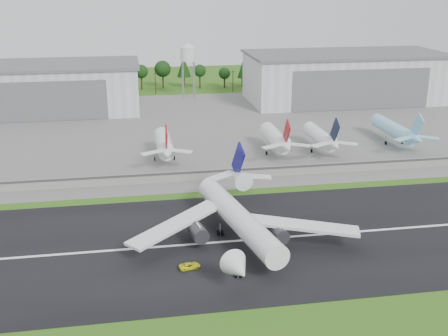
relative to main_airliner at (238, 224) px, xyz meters
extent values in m
plane|color=#316016|center=(12.26, -9.57, -4.89)|extent=(600.00, 600.00, 0.00)
cube|color=black|center=(12.26, 0.43, -4.84)|extent=(320.00, 60.00, 0.10)
cube|color=white|center=(12.26, 0.43, -4.78)|extent=(220.00, 1.00, 0.02)
cube|color=slate|center=(12.26, 110.43, -4.84)|extent=(320.00, 150.00, 0.10)
cube|color=gray|center=(12.26, 45.43, -3.14)|extent=(240.00, 0.50, 3.50)
cube|color=#38383A|center=(12.26, 45.13, -1.89)|extent=(240.00, 0.12, 0.70)
cube|color=silver|center=(-67.74, 155.43, 6.11)|extent=(95.00, 42.00, 22.00)
cube|color=#595B60|center=(-67.74, 155.43, 17.71)|extent=(97.00, 44.00, 1.20)
cube|color=#595B60|center=(-67.74, 134.28, 4.35)|extent=(66.50, 0.30, 18.04)
cube|color=silver|center=(87.26, 155.43, 7.11)|extent=(100.00, 45.00, 24.00)
cube|color=#595B60|center=(87.26, 155.43, 19.71)|extent=(102.00, 47.00, 1.20)
cube|color=#595B60|center=(87.26, 132.78, 5.19)|extent=(70.00, 0.30, 19.68)
cylinder|color=#99999E|center=(4.26, 172.43, 5.11)|extent=(0.50, 0.50, 20.00)
cylinder|color=#99999E|center=(10.26, 178.43, 5.11)|extent=(0.50, 0.50, 20.00)
cylinder|color=silver|center=(7.26, 175.43, 18.61)|extent=(8.00, 8.00, 7.00)
cone|color=silver|center=(7.26, 175.43, 23.31)|extent=(8.40, 8.40, 2.40)
cylinder|color=white|center=(0.08, 0.43, 1.31)|extent=(14.11, 44.30, 5.80)
cone|color=white|center=(-4.70, -24.11, 1.31)|extent=(6.84, 7.00, 5.80)
cone|color=white|center=(5.16, 26.44, 2.51)|extent=(7.13, 9.89, 5.51)
cube|color=navy|center=(5.06, 25.95, 7.81)|extent=(2.32, 9.46, 11.13)
cube|color=white|center=(14.42, -4.41, 0.51)|extent=(28.37, 13.43, 2.65)
cylinder|color=#333338|center=(8.74, -4.83, -1.09)|extent=(4.78, 6.13, 3.80)
cube|color=white|center=(9.97, 24.99, 2.91)|extent=(9.32, 4.27, 0.98)
cube|color=white|center=(-15.02, 1.34, 0.51)|extent=(25.20, 21.89, 2.65)
cylinder|color=#333338|center=(-9.91, -1.19, -1.09)|extent=(4.78, 6.13, 3.80)
cube|color=white|center=(0.15, 26.90, 2.91)|extent=(9.42, 7.17, 0.98)
cube|color=#99999E|center=(-0.68, -3.50, -3.19)|extent=(15.56, 31.36, 3.20)
cylinder|color=black|center=(-3.76, 4.23, -4.04)|extent=(0.68, 1.55, 1.50)
imported|color=yellow|center=(-13.28, -11.47, -4.12)|extent=(5.18, 3.18, 1.34)
cylinder|color=white|center=(-13.30, 70.43, 0.94)|extent=(5.66, 24.00, 5.66)
cone|color=white|center=(-13.30, 54.93, 1.94)|extent=(5.38, 7.00, 5.38)
cube|color=#A0130C|center=(-13.30, 55.43, 6.74)|extent=(0.45, 8.59, 10.02)
cylinder|color=#99999E|center=(-16.80, 68.43, -3.39)|extent=(0.32, 0.32, 3.00)
cylinder|color=#99999E|center=(-9.80, 68.43, -3.39)|extent=(0.32, 0.32, 3.00)
cylinder|color=black|center=(-16.80, 68.43, -4.09)|extent=(0.40, 1.40, 1.40)
cylinder|color=white|center=(27.56, 70.43, 1.06)|extent=(5.90, 24.00, 5.90)
cone|color=white|center=(27.56, 54.93, 2.06)|extent=(5.61, 7.00, 5.61)
cube|color=#9F0C11|center=(27.56, 55.43, 6.86)|extent=(0.45, 8.59, 10.02)
cylinder|color=#99999E|center=(24.06, 68.43, -3.39)|extent=(0.32, 0.32, 3.00)
cylinder|color=#99999E|center=(31.06, 68.43, -3.39)|extent=(0.32, 0.32, 3.00)
cylinder|color=black|center=(24.06, 68.43, -4.09)|extent=(0.40, 1.40, 1.40)
cylinder|color=white|center=(44.78, 70.43, 0.79)|extent=(5.36, 24.00, 5.36)
cone|color=white|center=(44.78, 54.93, 1.79)|extent=(5.09, 7.00, 5.09)
cube|color=black|center=(44.78, 55.43, 6.59)|extent=(0.45, 8.59, 10.02)
cylinder|color=#99999E|center=(41.28, 68.43, -3.39)|extent=(0.32, 0.32, 3.00)
cylinder|color=#99999E|center=(48.28, 68.43, -3.39)|extent=(0.32, 0.32, 3.00)
cylinder|color=black|center=(41.28, 68.43, -4.09)|extent=(0.40, 1.40, 1.40)
cylinder|color=#92DAFD|center=(76.56, 75.43, 0.84)|extent=(5.46, 30.00, 5.46)
cone|color=#92DAFD|center=(76.56, 56.93, 1.84)|extent=(5.19, 7.00, 5.19)
cube|color=#76C3F2|center=(76.56, 57.43, 6.64)|extent=(0.45, 8.59, 10.02)
cylinder|color=#99999E|center=(73.06, 73.43, -3.39)|extent=(0.32, 0.32, 3.00)
cylinder|color=#99999E|center=(80.06, 73.43, -3.39)|extent=(0.32, 0.32, 3.00)
cylinder|color=black|center=(73.06, 73.43, -4.09)|extent=(0.40, 1.40, 1.40)
camera|label=1|loc=(-24.54, -122.81, 57.01)|focal=45.00mm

